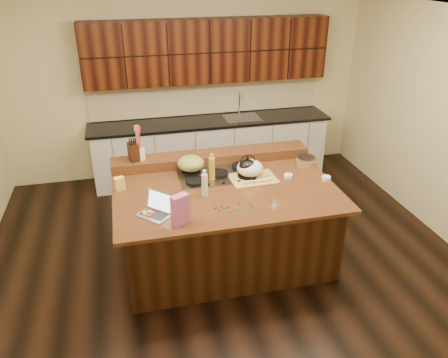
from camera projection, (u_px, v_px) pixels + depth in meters
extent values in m
cube|color=black|center=(225.00, 257.00, 5.16)|extent=(5.50, 5.00, 0.01)
cube|color=silver|center=(225.00, 13.00, 3.95)|extent=(5.50, 5.00, 0.01)
cube|color=beige|center=(187.00, 89.00, 6.73)|extent=(5.50, 0.01, 2.70)
cube|color=beige|center=(333.00, 326.00, 2.38)|extent=(5.50, 0.01, 2.70)
cube|color=black|center=(225.00, 225.00, 4.96)|extent=(2.22, 1.42, 0.88)
cube|color=black|center=(225.00, 189.00, 4.76)|extent=(2.40, 1.60, 0.04)
cube|color=black|center=(212.00, 157.00, 5.33)|extent=(2.40, 0.30, 0.12)
cube|color=gray|center=(219.00, 175.00, 5.01)|extent=(0.92, 0.52, 0.02)
cylinder|color=black|center=(191.00, 171.00, 5.05)|extent=(0.22, 0.22, 0.03)
cylinder|color=black|center=(241.00, 166.00, 5.17)|extent=(0.22, 0.22, 0.03)
cylinder|color=black|center=(195.00, 181.00, 4.82)|extent=(0.22, 0.22, 0.03)
cylinder|color=black|center=(247.00, 176.00, 4.95)|extent=(0.22, 0.22, 0.03)
cylinder|color=black|center=(219.00, 174.00, 5.00)|extent=(0.22, 0.22, 0.03)
cube|color=silver|center=(211.00, 150.00, 6.91)|extent=(3.60, 0.62, 0.90)
cube|color=black|center=(211.00, 121.00, 6.70)|extent=(3.70, 0.66, 0.04)
cube|color=gray|center=(242.00, 118.00, 6.79)|extent=(0.55, 0.42, 0.01)
cylinder|color=gray|center=(239.00, 103.00, 6.87)|extent=(0.02, 0.02, 0.36)
cube|color=black|center=(208.00, 51.00, 6.36)|extent=(3.60, 0.34, 0.90)
cube|color=beige|center=(206.00, 98.00, 6.84)|extent=(3.60, 0.03, 0.50)
ellipsoid|color=black|center=(247.00, 167.00, 4.90)|extent=(0.23, 0.23, 0.18)
ellipsoid|color=olive|center=(191.00, 163.00, 5.00)|extent=(0.39, 0.39, 0.17)
cube|color=#B7B7BC|center=(154.00, 215.00, 4.22)|extent=(0.36, 0.36, 0.01)
cube|color=black|center=(154.00, 214.00, 4.22)|extent=(0.27, 0.27, 0.00)
cube|color=#B7B7BC|center=(160.00, 201.00, 4.25)|extent=(0.26, 0.26, 0.20)
cube|color=silver|center=(160.00, 201.00, 4.25)|extent=(0.23, 0.23, 0.17)
cylinder|color=#BA8F20|center=(212.00, 169.00, 4.85)|extent=(0.07, 0.07, 0.27)
cylinder|color=silver|center=(205.00, 185.00, 4.53)|extent=(0.08, 0.08, 0.25)
cube|color=tan|center=(253.00, 179.00, 4.91)|extent=(0.52, 0.39, 0.02)
ellipsoid|color=white|center=(250.00, 168.00, 4.92)|extent=(0.30, 0.30, 0.18)
cube|color=#EDD872|center=(248.00, 182.00, 4.77)|extent=(0.11, 0.03, 0.03)
cube|color=#EDD872|center=(258.00, 181.00, 4.80)|extent=(0.11, 0.03, 0.03)
cube|color=#EDD872|center=(268.00, 180.00, 4.82)|extent=(0.11, 0.03, 0.03)
cylinder|color=gray|center=(263.00, 177.00, 4.91)|extent=(0.20, 0.08, 0.01)
cylinder|color=white|center=(326.00, 178.00, 4.90)|extent=(0.13, 0.13, 0.04)
cylinder|color=white|center=(288.00, 176.00, 4.95)|extent=(0.11, 0.11, 0.04)
cylinder|color=white|center=(308.00, 160.00, 5.36)|extent=(0.13, 0.13, 0.04)
cylinder|color=#996B3F|center=(306.00, 162.00, 5.24)|extent=(0.28, 0.28, 0.09)
cone|color=silver|center=(275.00, 200.00, 4.42)|extent=(0.11, 0.11, 0.07)
cube|color=#BC588F|center=(180.00, 210.00, 4.04)|extent=(0.18, 0.15, 0.30)
cylinder|color=white|center=(148.00, 214.00, 4.24)|extent=(0.23, 0.23, 0.01)
cube|color=#DDC54E|center=(120.00, 184.00, 4.68)|extent=(0.12, 0.10, 0.14)
cylinder|color=white|center=(140.00, 154.00, 5.09)|extent=(0.16, 0.16, 0.14)
cube|color=black|center=(133.00, 152.00, 5.06)|extent=(0.14, 0.19, 0.21)
ellipsoid|color=red|center=(228.00, 207.00, 4.35)|extent=(0.02, 0.02, 0.02)
ellipsoid|color=#198C26|center=(253.00, 209.00, 4.32)|extent=(0.02, 0.02, 0.02)
ellipsoid|color=red|center=(240.00, 203.00, 4.42)|extent=(0.02, 0.02, 0.02)
ellipsoid|color=#198C26|center=(252.00, 206.00, 4.38)|extent=(0.02, 0.02, 0.02)
ellipsoid|color=red|center=(229.00, 212.00, 4.27)|extent=(0.02, 0.02, 0.02)
ellipsoid|color=#198C26|center=(238.00, 210.00, 4.31)|extent=(0.02, 0.02, 0.02)
ellipsoid|color=red|center=(215.00, 208.00, 4.34)|extent=(0.02, 0.02, 0.02)
ellipsoid|color=#198C26|center=(237.00, 208.00, 4.33)|extent=(0.02, 0.02, 0.02)
ellipsoid|color=red|center=(222.00, 206.00, 4.37)|extent=(0.02, 0.02, 0.02)
ellipsoid|color=#198C26|center=(251.00, 203.00, 4.43)|extent=(0.02, 0.02, 0.02)
ellipsoid|color=red|center=(219.00, 210.00, 4.30)|extent=(0.02, 0.02, 0.02)
ellipsoid|color=#198C26|center=(249.00, 210.00, 4.30)|extent=(0.02, 0.02, 0.02)
ellipsoid|color=red|center=(250.00, 203.00, 4.43)|extent=(0.02, 0.02, 0.02)
ellipsoid|color=#198C26|center=(224.00, 208.00, 4.34)|extent=(0.02, 0.02, 0.02)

